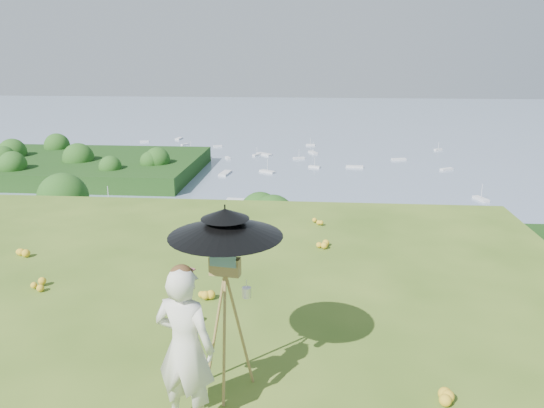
# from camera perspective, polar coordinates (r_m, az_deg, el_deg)

# --- Properties ---
(ground) EXTENTS (14.00, 14.00, 0.00)m
(ground) POSITION_cam_1_polar(r_m,az_deg,el_deg) (6.57, -21.50, -15.92)
(ground) COLOR #3E611B
(ground) RESTS_ON ground
(shoreline_tier) EXTENTS (170.00, 28.00, 8.00)m
(shoreline_tier) POSITION_cam_1_polar(r_m,az_deg,el_deg) (89.15, 2.63, -10.24)
(shoreline_tier) COLOR gray
(shoreline_tier) RESTS_ON bay_water
(bay_water) EXTENTS (700.00, 700.00, 0.00)m
(bay_water) POSITION_cam_1_polar(r_m,az_deg,el_deg) (247.79, 4.19, 7.26)
(bay_water) COLOR #778BAB
(bay_water) RESTS_ON ground
(peninsula) EXTENTS (90.00, 60.00, 12.00)m
(peninsula) POSITION_cam_1_polar(r_m,az_deg,el_deg) (180.76, -20.79, 4.62)
(peninsula) COLOR #11340E
(peninsula) RESTS_ON bay_water
(slope_trees) EXTENTS (110.00, 50.00, 6.00)m
(slope_trees) POSITION_cam_1_polar(r_m,az_deg,el_deg) (44.04, 0.84, -8.66)
(slope_trees) COLOR #245519
(slope_trees) RESTS_ON forest_slope
(harbor_town) EXTENTS (110.00, 22.00, 5.00)m
(harbor_town) POSITION_cam_1_polar(r_m,az_deg,el_deg) (86.47, 2.68, -6.38)
(harbor_town) COLOR silver
(harbor_town) RESTS_ON shoreline_tier
(moored_boats) EXTENTS (140.00, 140.00, 0.70)m
(moored_boats) POSITION_cam_1_polar(r_m,az_deg,el_deg) (170.70, -0.39, 3.45)
(moored_boats) COLOR silver
(moored_boats) RESTS_ON bay_water
(wildflowers) EXTENTS (10.00, 10.50, 0.12)m
(wildflowers) POSITION_cam_1_polar(r_m,az_deg,el_deg) (6.73, -20.61, -14.42)
(wildflowers) COLOR gold
(wildflowers) RESTS_ON ground
(painter) EXTENTS (0.65, 0.51, 1.58)m
(painter) POSITION_cam_1_polar(r_m,az_deg,el_deg) (5.01, -9.34, -15.02)
(painter) COLOR beige
(painter) RESTS_ON ground
(field_easel) EXTENTS (0.69, 0.69, 1.59)m
(field_easel) POSITION_cam_1_polar(r_m,az_deg,el_deg) (5.41, -4.94, -12.30)
(field_easel) COLOR olive
(field_easel) RESTS_ON ground
(sun_umbrella) EXTENTS (1.28, 1.28, 0.67)m
(sun_umbrella) POSITION_cam_1_polar(r_m,az_deg,el_deg) (5.09, -5.01, -3.71)
(sun_umbrella) COLOR black
(sun_umbrella) RESTS_ON field_easel
(painter_cap) EXTENTS (0.29, 0.31, 0.10)m
(painter_cap) POSITION_cam_1_polar(r_m,az_deg,el_deg) (4.67, -9.75, -7.15)
(painter_cap) COLOR #C56C70
(painter_cap) RESTS_ON painter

